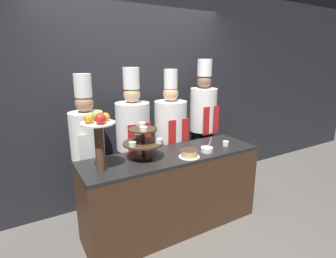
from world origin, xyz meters
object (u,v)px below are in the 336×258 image
cake_round (189,154)px  chef_center_right (171,134)px  chef_center_left (133,138)px  cup_white (226,144)px  fruit_pedestal (99,131)px  chef_right (203,121)px  serving_bowl_near (207,150)px  tiered_stand (143,140)px  chef_left (88,147)px

cake_round → chef_center_right: chef_center_right is taller
chef_center_left → cup_white: bearing=-33.7°
fruit_pedestal → chef_right: (1.58, 0.57, -0.21)m
cake_round → chef_center_left: size_ratio=0.12×
chef_center_left → serving_bowl_near: bearing=-48.5°
serving_bowl_near → chef_center_right: 0.66m
cup_white → tiered_stand: bearing=173.2°
cake_round → chef_right: (0.70, 0.69, 0.12)m
fruit_pedestal → cake_round: 0.95m
tiered_stand → chef_center_right: (0.61, 0.48, -0.14)m
chef_left → chef_center_left: 0.53m
serving_bowl_near → chef_center_right: bearing=95.9°
cake_round → chef_right: 0.99m
cup_white → chef_left: 1.55m
chef_center_left → chef_center_right: bearing=0.0°
cup_white → serving_bowl_near: (-0.32, -0.06, -0.00)m
cake_round → cup_white: 0.58m
tiered_stand → chef_center_left: (0.10, 0.48, -0.12)m
serving_bowl_near → chef_right: bearing=55.7°
cup_white → chef_right: 0.63m
fruit_pedestal → cup_white: (1.46, -0.03, -0.34)m
chef_center_right → chef_left: bearing=180.0°
cup_white → fruit_pedestal: bearing=178.8°
tiered_stand → serving_bowl_near: (0.68, -0.17, -0.17)m
cup_white → cake_round: bearing=-171.4°
tiered_stand → cake_round: size_ratio=1.88×
chef_left → chef_center_left: (0.53, -0.00, 0.02)m
chef_center_right → cup_white: bearing=-57.1°
cake_round → chef_center_right: size_ratio=0.12×
chef_left → chef_right: 1.56m
chef_right → chef_center_left: bearing=-180.0°
cup_white → chef_center_right: 0.72m
chef_center_right → chef_center_left: bearing=-180.0°
cake_round → serving_bowl_near: (0.26, 0.03, -0.01)m
chef_center_left → fruit_pedestal: bearing=-134.4°
fruit_pedestal → cup_white: bearing=-1.2°
fruit_pedestal → serving_bowl_near: fruit_pedestal is taller
serving_bowl_near → chef_right: size_ratio=0.08×
serving_bowl_near → chef_left: 1.29m
cake_round → cup_white: bearing=8.6°
cup_white → serving_bowl_near: bearing=-170.2°
tiered_stand → cup_white: (1.00, -0.12, -0.17)m
cake_round → serving_bowl_near: bearing=7.0°
cake_round → chef_center_left: 0.76m
fruit_pedestal → tiered_stand: bearing=10.8°
serving_bowl_near → chef_center_right: chef_center_right is taller
serving_bowl_near → fruit_pedestal: bearing=175.6°
tiered_stand → chef_center_right: size_ratio=0.23×
cake_round → chef_left: size_ratio=0.13×
cup_white → chef_left: (-1.43, 0.60, 0.03)m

